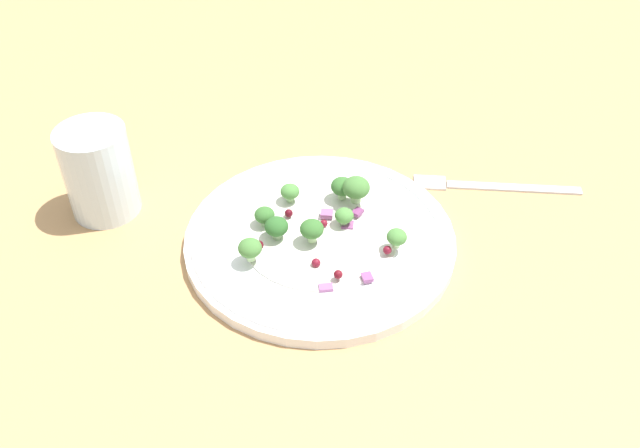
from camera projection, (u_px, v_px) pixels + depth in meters
ground_plane at (300, 245)px, 73.01cm from camera, size 180.00×180.00×2.00cm
plate at (320, 238)px, 71.18cm from camera, size 27.61×27.61×1.70cm
dressing_pool at (320, 234)px, 70.89cm from camera, size 16.01×16.01×0.20cm
broccoli_floret_0 at (290, 192)px, 73.90cm from camera, size 2.04×2.04×2.07cm
broccoli_floret_1 at (342, 187)px, 73.91cm from camera, size 2.45×2.45×2.48cm
broccoli_floret_2 at (358, 190)px, 72.50cm from camera, size 2.89×2.89×2.92cm
broccoli_floret_3 at (250, 248)px, 66.73cm from camera, size 2.32×2.32×2.35cm
broccoli_floret_4 at (397, 237)px, 67.98cm from camera, size 2.02×2.02×2.05cm
broccoli_floret_5 at (312, 229)px, 68.77cm from camera, size 2.38×2.38×2.41cm
broccoli_floret_6 at (344, 216)px, 71.10cm from camera, size 1.96×1.96×1.98cm
broccoli_floret_7 at (276, 226)px, 69.53cm from camera, size 2.40×2.40×2.43cm
broccoli_floret_8 at (265, 215)px, 71.07cm from camera, size 2.09×2.09×2.12cm
cranberry_0 at (316, 263)px, 67.19cm from camera, size 0.90×0.90×0.90cm
cranberry_1 at (338, 274)px, 65.41cm from camera, size 0.87×0.87×0.87cm
cranberry_2 at (259, 245)px, 68.68cm from camera, size 0.93×0.93×0.93cm
cranberry_3 at (324, 223)px, 71.46cm from camera, size 0.79×0.79×0.79cm
cranberry_4 at (288, 214)px, 72.39cm from camera, size 0.87×0.87×0.87cm
cranberry_5 at (387, 250)px, 67.99cm from camera, size 0.87×0.87×0.87cm
onion_bit_0 at (326, 287)px, 65.12cm from camera, size 1.36×1.57×0.34cm
onion_bit_1 at (348, 225)px, 71.78cm from camera, size 1.71×1.71×0.39cm
onion_bit_2 at (328, 215)px, 72.33cm from camera, size 1.65×1.67×0.52cm
onion_bit_3 at (367, 277)px, 65.78cm from camera, size 1.35×1.26×0.41cm
onion_bit_4 at (358, 212)px, 72.63cm from camera, size 1.22×1.39×0.40cm
fork at (487, 185)px, 78.66cm from camera, size 12.68×15.90×0.50cm
water_glass at (99, 172)px, 72.74cm from camera, size 7.26×7.26×9.97cm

